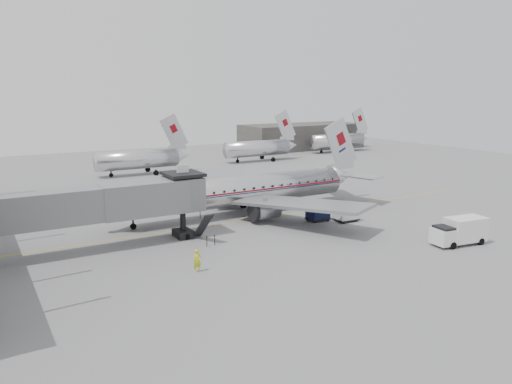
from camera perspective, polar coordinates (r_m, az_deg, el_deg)
ground at (r=50.90m, az=3.03°, el=-4.62°), size 160.00×160.00×0.00m
hangar at (r=124.33m, az=5.23°, el=6.36°), size 30.00×12.00×6.00m
apron_line at (r=57.33m, az=2.25°, el=-2.76°), size 60.00×0.15×0.01m
jet_bridge at (r=46.71m, az=-16.87°, el=-1.30°), size 21.00×6.20×7.10m
distant_aircraft_near at (r=87.28m, az=-13.31°, el=3.72°), size 16.39×3.20×10.26m
distant_aircraft_mid at (r=101.39m, az=0.22°, el=5.08°), size 16.39×3.20×10.26m
distant_aircraft_far at (r=118.41m, az=9.33°, el=5.86°), size 16.39×3.20×10.26m
airliner at (r=58.09m, az=-1.26°, el=0.20°), size 34.28×31.77×10.84m
service_van at (r=50.34m, az=22.25°, el=-4.12°), size 5.56×2.75×2.51m
baggage_cart_navy at (r=55.59m, az=7.09°, el=-2.26°), size 2.38×1.83×1.84m
baggage_cart_white at (r=55.75m, az=10.24°, el=-2.29°), size 2.47×1.92×1.89m
ramp_worker at (r=40.11m, az=-6.72°, el=-7.81°), size 0.70×0.49×1.84m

